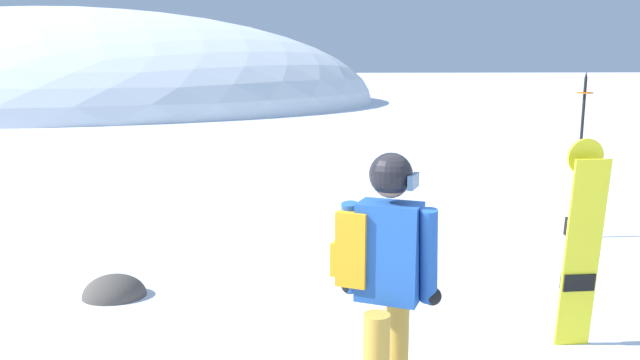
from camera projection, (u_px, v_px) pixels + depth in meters
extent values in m
ellipsoid|color=white|center=(77.00, 102.00, 36.19)|extent=(34.37, 30.93, 10.54)
cylinder|color=#BC8E33|center=(397.00, 347.00, 3.95)|extent=(0.15, 0.15, 0.82)
cube|color=#1E4C9E|center=(389.00, 252.00, 3.60)|extent=(0.42, 0.36, 0.58)
cylinder|color=#1E4C9E|center=(352.00, 248.00, 3.68)|extent=(0.17, 0.20, 0.57)
cylinder|color=#1E4C9E|center=(429.00, 256.00, 3.52)|extent=(0.17, 0.20, 0.57)
sphere|color=black|center=(350.00, 285.00, 3.77)|extent=(0.11, 0.11, 0.11)
sphere|color=black|center=(432.00, 296.00, 3.59)|extent=(0.11, 0.11, 0.11)
cube|color=orange|center=(356.00, 245.00, 3.66)|extent=(0.29, 0.33, 0.44)
cube|color=orange|center=(340.00, 256.00, 3.72)|extent=(0.14, 0.21, 0.20)
sphere|color=#9E7051|center=(391.00, 180.00, 3.52)|extent=(0.21, 0.21, 0.21)
sphere|color=black|center=(391.00, 175.00, 3.51)|extent=(0.25, 0.25, 0.25)
cube|color=navy|center=(413.00, 181.00, 3.47)|extent=(0.10, 0.17, 0.08)
cube|color=yellow|center=(582.00, 255.00, 4.77)|extent=(0.28, 0.15, 1.52)
cylinder|color=yellow|center=(585.00, 157.00, 4.69)|extent=(0.28, 0.05, 0.28)
cube|color=black|center=(582.00, 227.00, 4.76)|extent=(0.25, 0.08, 0.15)
cube|color=black|center=(578.00, 281.00, 4.84)|extent=(0.25, 0.08, 0.15)
cylinder|color=black|center=(580.00, 160.00, 7.82)|extent=(0.04, 0.04, 2.03)
cylinder|color=orange|center=(585.00, 93.00, 7.66)|extent=(0.20, 0.20, 0.02)
cone|color=black|center=(586.00, 75.00, 7.62)|extent=(0.04, 0.04, 0.08)
ellipsoid|color=#4C4742|center=(115.00, 296.00, 5.99)|extent=(0.60, 0.51, 0.42)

